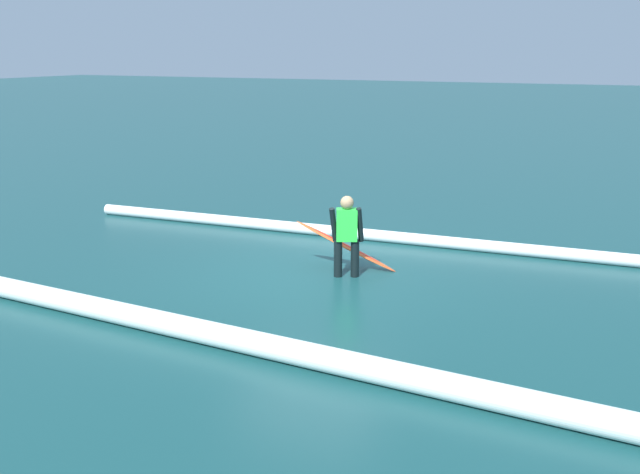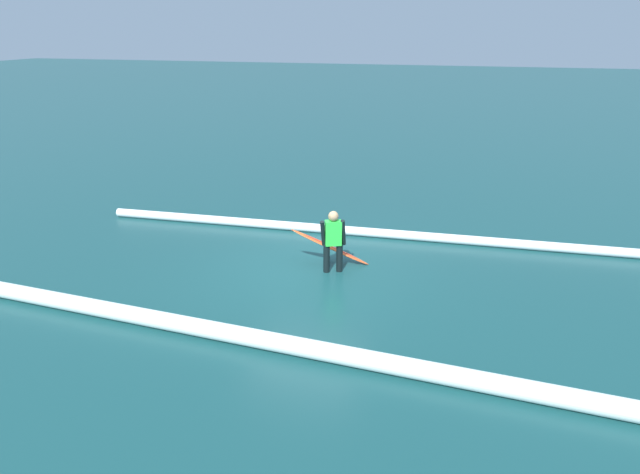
# 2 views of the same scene
# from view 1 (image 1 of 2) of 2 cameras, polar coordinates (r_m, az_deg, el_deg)

# --- Properties ---
(ground_plane) EXTENTS (141.47, 141.47, 0.00)m
(ground_plane) POSITION_cam_1_polar(r_m,az_deg,el_deg) (11.78, -0.62, -2.95)
(ground_plane) COLOR #154446
(surfer) EXTENTS (0.48, 0.41, 1.37)m
(surfer) POSITION_cam_1_polar(r_m,az_deg,el_deg) (11.39, 2.20, 0.40)
(surfer) COLOR black
(surfer) RESTS_ON ground_plane
(surfboard) EXTENTS (1.74, 0.64, 0.85)m
(surfboard) POSITION_cam_1_polar(r_m,az_deg,el_deg) (11.88, 2.14, -0.76)
(surfboard) COLOR #E55926
(surfboard) RESTS_ON ground_plane
(wave_crest_foreground) EXTENTS (14.85, 1.07, 0.23)m
(wave_crest_foreground) POSITION_cam_1_polar(r_m,az_deg,el_deg) (13.48, 8.74, -0.28)
(wave_crest_foreground) COLOR white
(wave_crest_foreground) RESTS_ON ground_plane
(wave_crest_midground) EXTENTS (17.98, 1.23, 0.31)m
(wave_crest_midground) POSITION_cam_1_polar(r_m,az_deg,el_deg) (8.37, -1.23, -9.59)
(wave_crest_midground) COLOR white
(wave_crest_midground) RESTS_ON ground_plane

